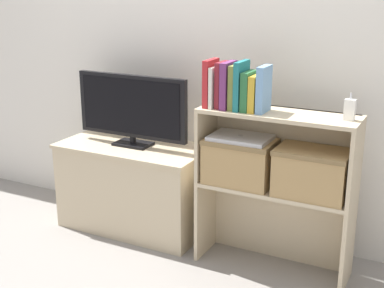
{
  "coord_description": "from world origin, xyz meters",
  "views": [
    {
      "loc": [
        1.27,
        -2.34,
        1.48
      ],
      "look_at": [
        0.0,
        0.13,
        0.63
      ],
      "focal_mm": 50.0,
      "sensor_mm": 36.0,
      "label": 1
    }
  ],
  "objects": [
    {
      "name": "storage_basket_right",
      "position": [
        0.67,
        0.12,
        0.59
      ],
      "size": [
        0.36,
        0.23,
        0.24
      ],
      "color": "tan",
      "rests_on": "bookshelf_lower_tier"
    },
    {
      "name": "book_crimson",
      "position": [
        0.12,
        0.1,
        0.98
      ],
      "size": [
        0.03,
        0.14,
        0.24
      ],
      "color": "#B22328",
      "rests_on": "bookshelf_upper_tier"
    },
    {
      "name": "tv",
      "position": [
        -0.44,
        0.22,
        0.76
      ],
      "size": [
        0.72,
        0.14,
        0.42
      ],
      "color": "black",
      "rests_on": "tv_stand"
    },
    {
      "name": "wall_back",
      "position": [
        0.0,
        0.47,
        1.2
      ],
      "size": [
        10.0,
        0.05,
        2.4
      ],
      "color": "silver",
      "rests_on": "ground_plane"
    },
    {
      "name": "book_plum",
      "position": [
        0.22,
        0.1,
        0.97
      ],
      "size": [
        0.03,
        0.15,
        0.24
      ],
      "color": "#6B2D66",
      "rests_on": "bookshelf_upper_tier"
    },
    {
      "name": "book_olive",
      "position": [
        0.26,
        0.1,
        0.97
      ],
      "size": [
        0.03,
        0.13,
        0.22
      ],
      "color": "olive",
      "rests_on": "bookshelf_upper_tier"
    },
    {
      "name": "book_ivory",
      "position": [
        0.15,
        0.1,
        0.96
      ],
      "size": [
        0.02,
        0.15,
        0.21
      ],
      "color": "silver",
      "rests_on": "bookshelf_upper_tier"
    },
    {
      "name": "book_forest",
      "position": [
        0.33,
        0.1,
        0.95
      ],
      "size": [
        0.04,
        0.14,
        0.2
      ],
      "color": "#286638",
      "rests_on": "bookshelf_upper_tier"
    },
    {
      "name": "laptop",
      "position": [
        0.29,
        0.12,
        0.7
      ],
      "size": [
        0.31,
        0.22,
        0.02
      ],
      "color": "#BCBCC1",
      "rests_on": "storage_basket_left"
    },
    {
      "name": "book_mustard",
      "position": [
        0.37,
        0.1,
        0.95
      ],
      "size": [
        0.03,
        0.14,
        0.18
      ],
      "color": "gold",
      "rests_on": "bookshelf_upper_tier"
    },
    {
      "name": "book_teal",
      "position": [
        0.29,
        0.1,
        0.98
      ],
      "size": [
        0.03,
        0.15,
        0.24
      ],
      "color": "#1E7075",
      "rests_on": "bookshelf_upper_tier"
    },
    {
      "name": "book_skyblue",
      "position": [
        0.41,
        0.1,
        0.97
      ],
      "size": [
        0.04,
        0.14,
        0.23
      ],
      "color": "#709ECC",
      "rests_on": "bookshelf_upper_tier"
    },
    {
      "name": "tv_stand",
      "position": [
        -0.44,
        0.22,
        0.27
      ],
      "size": [
        0.9,
        0.46,
        0.53
      ],
      "color": "#CCB793",
      "rests_on": "ground_plane"
    },
    {
      "name": "baby_monitor",
      "position": [
        0.82,
        0.13,
        0.91
      ],
      "size": [
        0.05,
        0.04,
        0.13
      ],
      "color": "white",
      "rests_on": "bookshelf_upper_tier"
    },
    {
      "name": "bookshelf_upper_tier",
      "position": [
        0.48,
        0.18,
        0.71
      ],
      "size": [
        0.8,
        0.27,
        0.4
      ],
      "color": "#CCB793",
      "rests_on": "bookshelf_lower_tier"
    },
    {
      "name": "ground_plane",
      "position": [
        0.0,
        0.0,
        0.0
      ],
      "size": [
        16.0,
        16.0,
        0.0
      ],
      "primitive_type": "plane",
      "color": "gray"
    },
    {
      "name": "book_maroon",
      "position": [
        0.18,
        0.1,
        0.97
      ],
      "size": [
        0.02,
        0.12,
        0.23
      ],
      "color": "maroon",
      "rests_on": "bookshelf_upper_tier"
    },
    {
      "name": "storage_basket_left",
      "position": [
        0.29,
        0.12,
        0.59
      ],
      "size": [
        0.36,
        0.23,
        0.24
      ],
      "color": "tan",
      "rests_on": "bookshelf_lower_tier"
    },
    {
      "name": "bookshelf_lower_tier",
      "position": [
        0.48,
        0.19,
        0.28
      ],
      "size": [
        0.8,
        0.27,
        0.46
      ],
      "color": "#CCB793",
      "rests_on": "ground_plane"
    }
  ]
}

